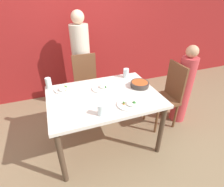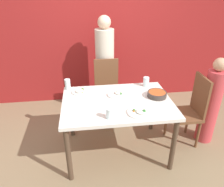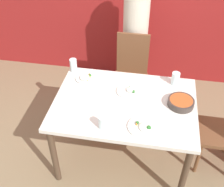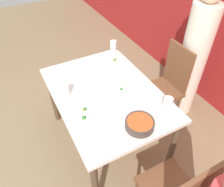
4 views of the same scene
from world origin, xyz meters
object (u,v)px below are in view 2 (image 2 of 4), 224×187
at_px(person_adult, 105,69).
at_px(glass_water_tall, 146,82).
at_px(bowl_curry, 157,94).
at_px(chair_adult_spot, 107,89).
at_px(plate_rice_adult, 117,94).
at_px(chair_child_spot, 190,109).
at_px(person_child, 211,104).

bearing_deg(person_adult, glass_water_tall, -57.57).
xyz_separation_m(bowl_curry, glass_water_tall, (-0.05, 0.32, 0.03)).
bearing_deg(chair_adult_spot, bowl_curry, -54.94).
xyz_separation_m(plate_rice_adult, glass_water_tall, (0.44, 0.21, 0.05)).
bearing_deg(glass_water_tall, chair_child_spot, -27.60).
distance_m(chair_child_spot, plate_rice_adult, 1.03).
relative_size(chair_child_spot, plate_rice_adult, 4.56).
distance_m(chair_adult_spot, bowl_curry, 0.98).
xyz_separation_m(person_adult, glass_water_tall, (0.49, -0.77, 0.08)).
height_order(chair_adult_spot, glass_water_tall, chair_adult_spot).
bearing_deg(bowl_curry, person_adult, 116.50).
distance_m(person_adult, person_child, 1.70).
distance_m(person_adult, glass_water_tall, 0.91).
xyz_separation_m(chair_child_spot, person_adult, (-1.04, 1.06, 0.23)).
distance_m(chair_adult_spot, chair_child_spot, 1.28).
xyz_separation_m(person_child, glass_water_tall, (-0.84, 0.29, 0.26)).
height_order(chair_child_spot, glass_water_tall, chair_child_spot).
height_order(chair_child_spot, plate_rice_adult, chair_child_spot).
distance_m(plate_rice_adult, glass_water_tall, 0.49).
distance_m(chair_child_spot, bowl_curry, 0.57).
xyz_separation_m(person_child, plate_rice_adult, (-1.28, 0.08, 0.21)).
height_order(person_adult, glass_water_tall, person_adult).
bearing_deg(person_adult, plate_rice_adult, -87.21).
bearing_deg(glass_water_tall, person_adult, 122.43).
relative_size(person_child, bowl_curry, 5.15).
height_order(person_child, plate_rice_adult, person_child).
relative_size(chair_adult_spot, person_child, 0.81).
distance_m(person_child, bowl_curry, 0.81).
distance_m(person_adult, bowl_curry, 1.22).
bearing_deg(bowl_curry, person_child, 2.19).
bearing_deg(plate_rice_adult, chair_child_spot, -4.35).
height_order(person_adult, person_child, person_adult).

